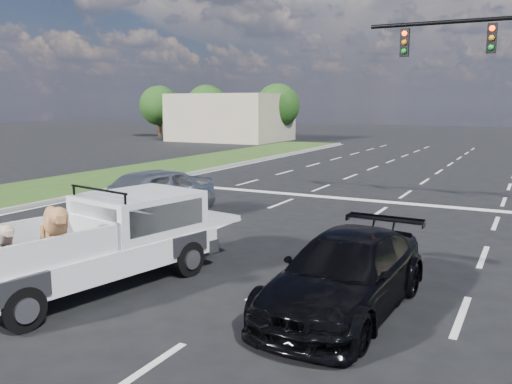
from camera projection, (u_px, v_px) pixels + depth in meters
The scene contains 11 objects.
ground at pixel (197, 272), 11.39m from camera, with size 160.00×160.00×0.00m, color black.
road_markings at pixel (312, 215), 17.14m from camera, with size 17.75×60.00×0.01m.
grass_median_left at pixel (41, 190), 21.87m from camera, with size 5.00×60.00×0.10m, color #244214.
curb_left at pixel (86, 194), 20.75m from camera, with size 0.15×60.00×0.14m, color gray.
building_left at pixel (231, 117), 51.66m from camera, with size 10.00×8.00×4.40m, color tan.
tree_far_a at pixel (159, 106), 57.78m from camera, with size 4.20×4.20×5.40m.
tree_far_b at pixel (207, 106), 55.06m from camera, with size 4.20×4.20×5.40m.
tree_far_c at pixel (278, 106), 51.42m from camera, with size 4.20×4.20×5.40m.
pickup_truck at pixel (100, 241), 10.36m from camera, with size 2.81×5.38×1.92m.
silver_sedan at pixel (144, 196), 16.01m from camera, with size 1.91×4.74×1.62m, color #B5B7BC.
black_coupe at pixel (345, 274), 9.13m from camera, with size 1.84×4.54×1.32m, color black.
Camera 1 is at (6.16, -9.16, 3.50)m, focal length 38.00 mm.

